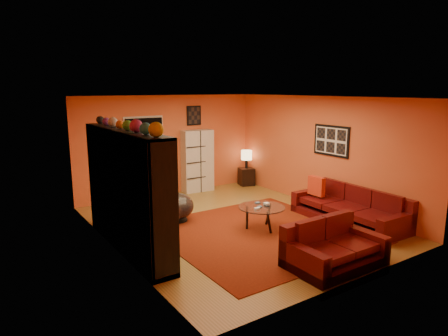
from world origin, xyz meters
TOP-DOWN VIEW (x-y plane):
  - floor at (0.00, 0.00)m, footprint 6.00×6.00m
  - ceiling at (0.00, 0.00)m, footprint 6.00×6.00m
  - wall_back at (0.00, 3.00)m, footprint 6.00×0.00m
  - wall_front at (0.00, -3.00)m, footprint 6.00×0.00m
  - wall_left at (-2.50, 0.00)m, footprint 0.00×6.00m
  - wall_right at (2.50, 0.00)m, footprint 0.00×6.00m
  - rug at (0.10, -0.70)m, footprint 3.60×3.60m
  - doorway at (-0.70, 2.96)m, footprint 0.95×0.10m
  - wall_art_right at (2.48, -0.30)m, footprint 0.03×1.00m
  - wall_art_back at (0.75, 2.98)m, footprint 0.42×0.03m
  - entertainment_unit at (-2.27, 0.00)m, footprint 0.45×3.00m
  - tv at (-2.23, -0.00)m, footprint 0.88×0.12m
  - sofa at (2.14, -1.24)m, footprint 1.09×2.49m
  - loveseat at (0.18, -2.42)m, footprint 1.56×0.94m
  - throw_pillow at (1.95, -0.40)m, footprint 0.12×0.42m
  - coffee_table at (0.27, -0.55)m, footprint 0.93×0.93m
  - storage_cabinet at (0.73, 2.80)m, footprint 0.86×0.43m
  - bowl_chair at (-0.92, 0.85)m, footprint 0.74×0.74m
  - side_table at (2.25, 2.60)m, footprint 0.50×0.50m
  - table_lamp at (2.25, 2.60)m, footprint 0.31×0.31m

SIDE VIEW (x-z plane):
  - floor at x=0.00m, z-range 0.00..0.00m
  - rug at x=0.10m, z-range 0.00..0.01m
  - side_table at x=2.25m, z-range 0.00..0.50m
  - sofa at x=2.14m, z-range -0.14..0.71m
  - loveseat at x=0.18m, z-range -0.14..0.71m
  - bowl_chair at x=-0.92m, z-range 0.02..0.62m
  - coffee_table at x=0.27m, z-range 0.19..0.65m
  - throw_pillow at x=1.95m, z-range 0.42..0.84m
  - storage_cabinet at x=0.73m, z-range 0.00..1.67m
  - table_lamp at x=2.25m, z-range 0.61..1.13m
  - tv at x=-2.23m, z-range 0.72..1.23m
  - doorway at x=-0.70m, z-range 0.00..2.04m
  - entertainment_unit at x=-2.27m, z-range 0.00..2.10m
  - wall_back at x=0.00m, z-range -1.70..4.30m
  - wall_front at x=0.00m, z-range -1.70..4.30m
  - wall_left at x=-2.50m, z-range -1.70..4.30m
  - wall_right at x=2.50m, z-range -1.70..4.30m
  - wall_art_right at x=2.48m, z-range 1.25..1.95m
  - wall_art_back at x=0.75m, z-range 1.79..2.31m
  - ceiling at x=0.00m, z-range 2.60..2.60m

